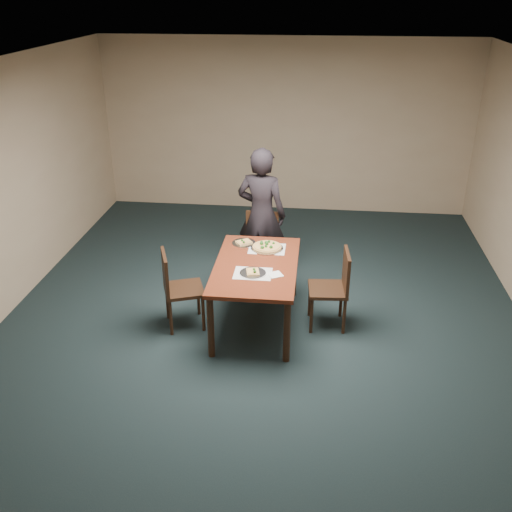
# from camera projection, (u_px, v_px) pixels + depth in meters

# --- Properties ---
(ground) EXTENTS (8.00, 8.00, 0.00)m
(ground) POSITION_uv_depth(u_px,v_px,m) (260.00, 337.00, 6.30)
(ground) COLOR black
(ground) RESTS_ON ground
(room_shell) EXTENTS (8.00, 8.00, 8.00)m
(room_shell) POSITION_uv_depth(u_px,v_px,m) (261.00, 187.00, 5.54)
(room_shell) COLOR tan
(room_shell) RESTS_ON ground
(dining_table) EXTENTS (0.90, 1.50, 0.75)m
(dining_table) POSITION_uv_depth(u_px,v_px,m) (256.00, 272.00, 6.27)
(dining_table) COLOR #531E10
(dining_table) RESTS_ON ground
(chair_far) EXTENTS (0.43, 0.43, 0.91)m
(chair_far) POSITION_uv_depth(u_px,v_px,m) (261.00, 243.00, 7.30)
(chair_far) COLOR black
(chair_far) RESTS_ON ground
(chair_left) EXTENTS (0.54, 0.54, 0.91)m
(chair_left) POSITION_uv_depth(u_px,v_px,m) (177.00, 285.00, 6.29)
(chair_left) COLOR black
(chair_left) RESTS_ON ground
(chair_right) EXTENTS (0.45, 0.45, 0.91)m
(chair_right) POSITION_uv_depth(u_px,v_px,m) (335.00, 285.00, 6.30)
(chair_right) COLOR black
(chair_right) RESTS_ON ground
(diner) EXTENTS (0.71, 0.54, 1.74)m
(diner) POSITION_uv_depth(u_px,v_px,m) (261.00, 215.00, 7.23)
(diner) COLOR black
(diner) RESTS_ON ground
(placemat_main) EXTENTS (0.42, 0.32, 0.00)m
(placemat_main) POSITION_uv_depth(u_px,v_px,m) (267.00, 249.00, 6.59)
(placemat_main) COLOR white
(placemat_main) RESTS_ON dining_table
(placemat_near) EXTENTS (0.40, 0.30, 0.00)m
(placemat_near) POSITION_uv_depth(u_px,v_px,m) (253.00, 273.00, 6.03)
(placemat_near) COLOR white
(placemat_near) RESTS_ON dining_table
(pizza_pan) EXTENTS (0.37, 0.37, 0.07)m
(pizza_pan) POSITION_uv_depth(u_px,v_px,m) (267.00, 247.00, 6.58)
(pizza_pan) COLOR silver
(pizza_pan) RESTS_ON dining_table
(slice_plate_near) EXTENTS (0.28, 0.28, 0.06)m
(slice_plate_near) POSITION_uv_depth(u_px,v_px,m) (253.00, 272.00, 6.03)
(slice_plate_near) COLOR silver
(slice_plate_near) RESTS_ON dining_table
(slice_plate_far) EXTENTS (0.28, 0.28, 0.05)m
(slice_plate_far) POSITION_uv_depth(u_px,v_px,m) (244.00, 243.00, 6.72)
(slice_plate_far) COLOR silver
(slice_plate_far) RESTS_ON dining_table
(napkin) EXTENTS (0.19, 0.19, 0.01)m
(napkin) POSITION_uv_depth(u_px,v_px,m) (275.00, 275.00, 6.01)
(napkin) COLOR white
(napkin) RESTS_ON dining_table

